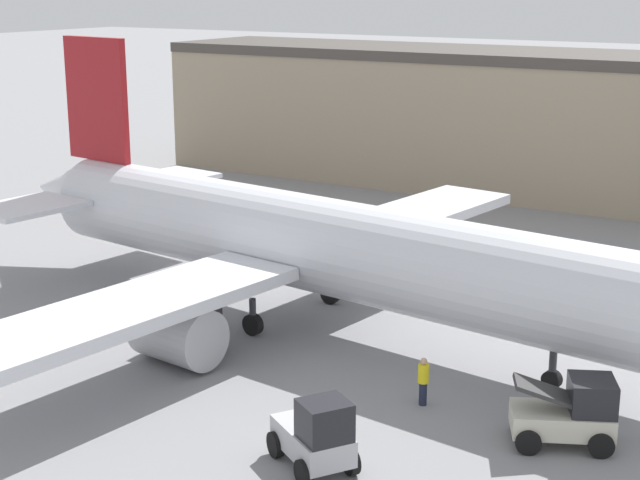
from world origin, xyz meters
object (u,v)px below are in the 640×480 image
at_px(airplane, 303,243).
at_px(ground_crew_worker, 423,380).
at_px(pushback_tug, 316,436).
at_px(belt_loader_truck, 570,413).
at_px(baggage_tug, 188,330).

height_order(airplane, ground_crew_worker, airplane).
relative_size(airplane, pushback_tug, 11.10).
bearing_deg(airplane, ground_crew_worker, -24.92).
bearing_deg(ground_crew_worker, belt_loader_truck, -101.48).
xyz_separation_m(ground_crew_worker, belt_loader_truck, (5.21, -0.25, 0.14)).
xyz_separation_m(ground_crew_worker, pushback_tug, (-0.71, -5.83, 0.17)).
bearing_deg(baggage_tug, ground_crew_worker, 4.48).
relative_size(belt_loader_truck, pushback_tug, 1.06).
bearing_deg(baggage_tug, belt_loader_truck, 2.67).
relative_size(airplane, baggage_tug, 13.91).
distance_m(airplane, ground_crew_worker, 9.93).
distance_m(airplane, baggage_tug, 6.33).
bearing_deg(baggage_tug, airplane, 73.67).
relative_size(ground_crew_worker, pushback_tug, 0.51).
bearing_deg(baggage_tug, pushback_tug, -28.26).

